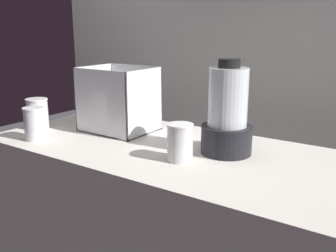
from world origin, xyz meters
TOP-DOWN VIEW (x-y plane):
  - back_wall_unit at (0.00, 0.77)m, footprint 2.60×0.24m
  - carrot_display_bin at (-0.30, 0.08)m, footprint 0.29×0.23m
  - blender_pitcher at (0.21, 0.06)m, footprint 0.18×0.18m
  - juice_cup_carrot_far_left at (-0.62, -0.10)m, footprint 0.09×0.09m
  - juice_cup_carrot_left at (-0.49, -0.22)m, footprint 0.08×0.08m
  - juice_cup_mango_middle at (0.12, -0.10)m, footprint 0.09×0.09m

SIDE VIEW (x-z plane):
  - juice_cup_mango_middle at x=0.12m, z-range 0.89..1.02m
  - juice_cup_carrot_left at x=-0.49m, z-range 0.89..1.02m
  - juice_cup_carrot_far_left at x=-0.62m, z-range 0.89..1.03m
  - carrot_display_bin at x=-0.30m, z-range 0.85..1.12m
  - blender_pitcher at x=0.21m, z-range 0.87..1.20m
  - back_wall_unit at x=0.00m, z-range 0.02..2.52m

